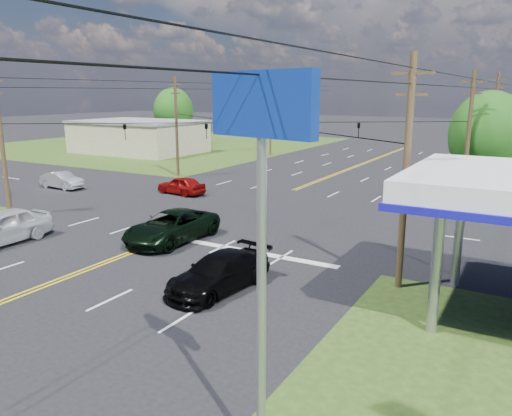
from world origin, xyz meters
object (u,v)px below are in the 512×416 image
Objects in this scene: pole_nw at (176,125)px; pickup_dkgreen at (172,227)px; pole_sw at (2,141)px; retail_nw at (139,138)px; pole_left_far at (270,115)px; tree_right_a at (488,135)px; suv_black at (219,273)px; tree_far_l at (173,111)px; pole_right_far at (494,120)px; sedan_silver at (62,180)px; polesign_se at (262,163)px; pickup_white at (1,227)px; pole_ne at (468,137)px; pole_se at (406,171)px.

pickup_dkgreen is at bearing -52.35° from pole_nw.
retail_nw is at bearing 118.74° from pole_sw.
pole_sw is 1.00× the size of pole_nw.
pole_sw is 37.00m from pole_left_far.
suv_black is (-7.37, -24.96, -4.12)m from tree_right_a.
retail_nw is 50.65m from suv_black.
suv_black is at bearing -49.33° from tree_far_l.
pole_right_far is (26.00, 0.00, 0.00)m from pole_left_far.
pole_right_far reaches higher than tree_far_l.
pole_left_far is 29.69m from sedan_silver.
pole_sw is 1.13× the size of polesign_se.
sedan_silver is at bearing -66.33° from tree_far_l.
pole_right_far is 46.29m from pickup_white.
tree_right_a is 1.50× the size of pickup_white.
pole_nw reaches higher than retail_nw.
pole_right_far reaches higher than polesign_se.
pole_ne is 50.54m from tree_far_l.
retail_nw is 1.68× the size of pole_sw.
pole_nw is 0.95× the size of pole_left_far.
pole_se is 21.02m from pickup_white.
suv_black is 0.94× the size of pickup_white.
pole_nw is 1.16× the size of tree_right_a.
tree_far_l is at bearing 168.11° from pole_left_far.
polesign_se is (0.00, -11.78, 1.75)m from pole_se.
pickup_dkgreen is at bearing 177.71° from pole_se.
pole_se is 8.58m from suv_black.
pole_se is 0.95× the size of pole_right_far.
pole_sw is 26.00m from pole_se.
pole_nw is 22.48m from pickup_dkgreen.
pickup_dkgreen is at bearing -123.37° from tree_right_a.
pole_se is 1.13× the size of polesign_se.
pole_nw is 11.76m from sedan_silver.
pole_left_far is at bearing 149.35° from tree_right_a.
pickup_white reaches higher than suv_black.
pole_ne is at bearing 81.63° from suv_black.
pickup_white is 1.28× the size of sedan_silver.
tree_far_l is 69.38m from polesign_se.
pole_sw is 31.62m from pole_ne.
pole_ne is (26.00, 18.00, 0.00)m from pole_sw.
tree_far_l is at bearing 152.93° from pole_ne.
pole_right_far is (43.00, 6.00, 3.17)m from retail_nw.
pole_ne reaches higher than tree_far_l.
polesign_se is at bearing -43.34° from pickup_dkgreen.
pole_ne is at bearing -16.82° from retail_nw.
pole_right_far is (0.00, 19.00, 0.25)m from pole_ne.
pole_sw is (17.00, -31.00, 2.92)m from retail_nw.
pickup_dkgreen is 1.40× the size of sedan_silver.
polesign_se is at bearing -91.75° from tree_right_a.
polesign_se is at bearing -90.00° from pole_ne.
pickup_white is at bearing -115.93° from pole_right_far.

